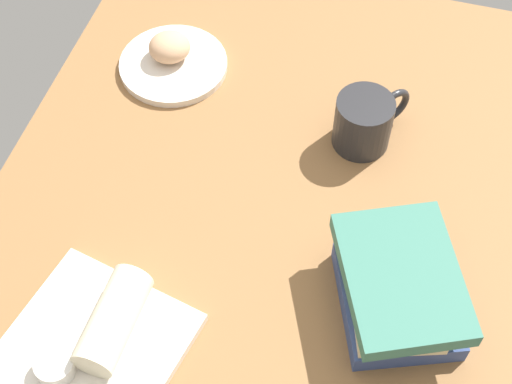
% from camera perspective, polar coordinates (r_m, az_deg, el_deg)
% --- Properties ---
extents(dining_table, '(1.10, 0.90, 0.04)m').
position_cam_1_polar(dining_table, '(1.24, 1.51, -1.12)').
color(dining_table, olive).
rests_on(dining_table, ground).
extents(round_plate, '(0.19, 0.19, 0.01)m').
position_cam_1_polar(round_plate, '(1.41, -6.17, 9.39)').
color(round_plate, silver).
rests_on(round_plate, dining_table).
extents(scone_pastry, '(0.10, 0.10, 0.05)m').
position_cam_1_polar(scone_pastry, '(1.40, -6.46, 10.67)').
color(scone_pastry, tan).
rests_on(scone_pastry, round_plate).
extents(square_plate, '(0.28, 0.28, 0.02)m').
position_cam_1_polar(square_plate, '(1.11, -12.13, -11.39)').
color(square_plate, silver).
rests_on(square_plate, dining_table).
extents(sauce_cup, '(0.05, 0.05, 0.03)m').
position_cam_1_polar(sauce_cup, '(1.09, -14.74, -12.42)').
color(sauce_cup, silver).
rests_on(sauce_cup, square_plate).
extents(breakfast_wrap, '(0.15, 0.07, 0.06)m').
position_cam_1_polar(breakfast_wrap, '(1.08, -10.57, -9.35)').
color(breakfast_wrap, beige).
rests_on(breakfast_wrap, square_plate).
extents(book_stack, '(0.26, 0.23, 0.10)m').
position_cam_1_polar(book_stack, '(1.10, 10.49, -7.13)').
color(book_stack, '#33477F').
rests_on(book_stack, dining_table).
extents(coffee_mug, '(0.13, 0.11, 0.09)m').
position_cam_1_polar(coffee_mug, '(1.27, 8.10, 5.24)').
color(coffee_mug, '#262628').
rests_on(coffee_mug, dining_table).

